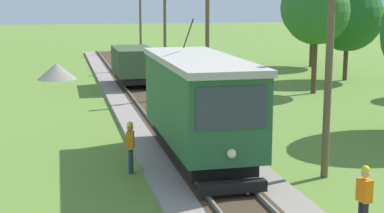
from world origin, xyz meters
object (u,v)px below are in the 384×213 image
(utility_pole_near_tram, at_px, (329,74))
(tree_right_far, at_px, (316,12))
(tree_horizon, at_px, (313,8))
(freight_car, at_px, (133,64))
(utility_pole_distant, at_px, (140,20))
(utility_pole_mid, at_px, (207,33))
(track_worker, at_px, (364,197))
(utility_pole_far, at_px, (165,28))
(tree_right_near, at_px, (348,16))
(red_tram, at_px, (198,103))
(second_worker, at_px, (130,145))
(gravel_pile, at_px, (57,71))

(utility_pole_near_tram, xyz_separation_m, tree_right_far, (6.90, 15.85, 1.58))
(tree_horizon, bearing_deg, freight_car, -153.25)
(utility_pole_distant, relative_size, tree_horizon, 0.89)
(utility_pole_mid, bearing_deg, track_worker, -93.25)
(utility_pole_near_tram, bearing_deg, utility_pole_distant, 90.00)
(freight_car, bearing_deg, utility_pole_far, 66.74)
(track_worker, xyz_separation_m, tree_right_near, (12.70, 25.21, 3.56))
(freight_car, height_order, track_worker, freight_car)
(red_tram, relative_size, utility_pole_near_tram, 1.28)
(red_tram, height_order, utility_pole_near_tram, utility_pole_near_tram)
(utility_pole_near_tram, xyz_separation_m, second_worker, (-6.17, 1.90, -2.44))
(utility_pole_far, height_order, tree_horizon, tree_horizon)
(gravel_pile, relative_size, second_worker, 1.60)
(utility_pole_distant, xyz_separation_m, track_worker, (-1.14, -47.83, -2.57))
(tree_right_near, distance_m, tree_right_far, 6.73)
(utility_pole_mid, bearing_deg, tree_right_far, 2.93)
(red_tram, bearing_deg, tree_right_near, 50.08)
(freight_car, relative_size, utility_pole_mid, 0.70)
(utility_pole_near_tram, bearing_deg, second_worker, 162.89)
(red_tram, distance_m, second_worker, 2.83)
(red_tram, xyz_separation_m, utility_pole_near_tram, (3.68, -2.48, 1.23))
(utility_pole_mid, relative_size, track_worker, 4.19)
(tree_right_near, bearing_deg, utility_pole_near_tram, -119.19)
(freight_car, distance_m, utility_pole_distant, 23.10)
(utility_pole_mid, relative_size, utility_pole_distant, 1.08)
(utility_pole_mid, relative_size, gravel_pile, 2.62)
(freight_car, height_order, utility_pole_mid, utility_pole_mid)
(tree_right_near, bearing_deg, tree_right_far, -133.96)
(gravel_pile, distance_m, second_worker, 24.08)
(freight_car, distance_m, tree_right_far, 12.10)
(utility_pole_near_tram, height_order, track_worker, utility_pole_near_tram)
(red_tram, relative_size, gravel_pile, 3.00)
(utility_pole_far, xyz_separation_m, tree_right_far, (6.90, -13.31, 1.56))
(track_worker, height_order, tree_right_near, tree_right_near)
(freight_car, relative_size, tree_right_near, 0.74)
(utility_pole_mid, xyz_separation_m, utility_pole_far, (0.00, 13.66, -0.39))
(utility_pole_near_tram, xyz_separation_m, utility_pole_far, (0.00, 29.16, 0.02))
(utility_pole_mid, relative_size, tree_horizon, 0.96)
(utility_pole_mid, distance_m, tree_horizon, 18.40)
(gravel_pile, distance_m, track_worker, 31.28)
(red_tram, height_order, utility_pole_distant, utility_pole_distant)
(utility_pole_far, relative_size, utility_pole_distant, 0.97)
(utility_pole_far, bearing_deg, track_worker, -91.94)
(utility_pole_mid, bearing_deg, red_tram, -105.78)
(utility_pole_mid, height_order, second_worker, utility_pole_mid)
(red_tram, height_order, track_worker, red_tram)
(utility_pole_mid, xyz_separation_m, tree_right_near, (11.56, 5.19, 0.71))
(utility_pole_near_tram, xyz_separation_m, utility_pole_mid, (0.00, 15.50, 0.41))
(freight_car, relative_size, utility_pole_far, 0.78)
(tree_horizon, bearing_deg, tree_right_near, -97.57)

